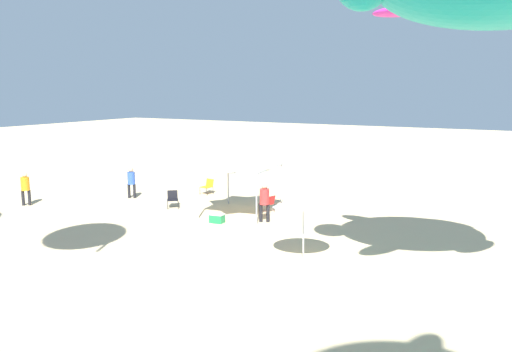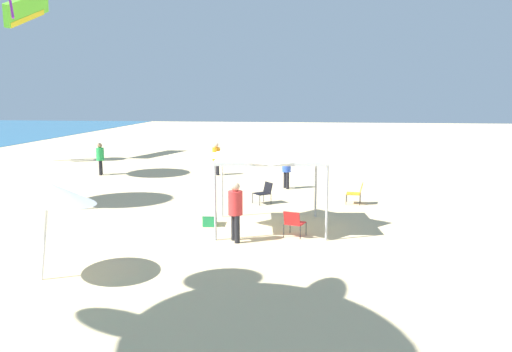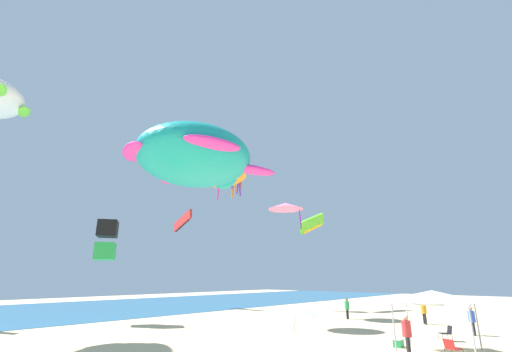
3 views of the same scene
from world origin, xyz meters
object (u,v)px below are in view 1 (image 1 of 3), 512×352
at_px(cooler_box, 217,218).
at_px(person_by_tent, 131,180).
at_px(folding_chair_left_of_tent, 208,185).
at_px(canopy_tent, 241,161).
at_px(person_near_umbrella, 264,199).
at_px(person_beachcomber, 25,186).
at_px(folding_chair_near_cooler, 268,203).
at_px(beach_umbrella, 303,201).
at_px(folding_chair_facing_ocean, 173,198).

distance_m(cooler_box, person_by_tent, 7.17).
relative_size(folding_chair_left_of_tent, cooler_box, 1.26).
relative_size(canopy_tent, person_near_umbrella, 2.07).
height_order(canopy_tent, folding_chair_left_of_tent, canopy_tent).
bearing_deg(person_beachcomber, folding_chair_left_of_tent, -171.73).
bearing_deg(folding_chair_left_of_tent, cooler_box, -45.44).
bearing_deg(person_near_umbrella, person_beachcomber, -12.48).
bearing_deg(person_near_umbrella, cooler_box, 6.55).
distance_m(canopy_tent, folding_chair_near_cooler, 2.40).
bearing_deg(folding_chair_near_cooler, person_by_tent, -66.87).
bearing_deg(folding_chair_left_of_tent, beach_umbrella, -33.05).
relative_size(person_beachcomber, person_near_umbrella, 0.97).
relative_size(beach_umbrella, person_by_tent, 1.47).
bearing_deg(person_beachcomber, folding_chair_facing_ocean, 167.27).
bearing_deg(person_near_umbrella, folding_chair_facing_ocean, -29.29).
relative_size(folding_chair_left_of_tent, person_by_tent, 0.49).
bearing_deg(beach_umbrella, person_beachcomber, -2.94).
distance_m(canopy_tent, person_beachcomber, 11.12).
bearing_deg(folding_chair_near_cooler, cooler_box, -3.47).
bearing_deg(cooler_box, folding_chair_facing_ocean, -21.90).
distance_m(canopy_tent, folding_chair_left_of_tent, 5.35).
height_order(beach_umbrella, person_near_umbrella, beach_umbrella).
xyz_separation_m(canopy_tent, person_by_tent, (6.90, -0.12, -1.52)).
bearing_deg(folding_chair_facing_ocean, person_by_tent, 129.41).
relative_size(folding_chair_facing_ocean, folding_chair_left_of_tent, 1.00).
bearing_deg(person_near_umbrella, person_by_tent, -32.49).
height_order(cooler_box, person_near_umbrella, person_near_umbrella).
distance_m(canopy_tent, folding_chair_facing_ocean, 4.18).
xyz_separation_m(folding_chair_near_cooler, person_near_umbrella, (-0.66, 1.65, 0.55)).
distance_m(canopy_tent, person_near_umbrella, 2.38).
xyz_separation_m(folding_chair_facing_ocean, person_by_tent, (3.28, -0.66, 0.50)).
relative_size(folding_chair_near_cooler, person_near_umbrella, 0.47).
bearing_deg(person_near_umbrella, canopy_tent, -52.71).
bearing_deg(person_by_tent, cooler_box, 138.36).
relative_size(cooler_box, person_near_umbrella, 0.37).
height_order(folding_chair_left_of_tent, cooler_box, folding_chair_left_of_tent).
bearing_deg(folding_chair_facing_ocean, beach_umbrella, -63.80).
bearing_deg(person_by_tent, canopy_tent, 154.40).
xyz_separation_m(cooler_box, person_near_umbrella, (-1.76, -1.13, 0.82)).
bearing_deg(folding_chair_near_cooler, folding_chair_facing_ocean, -55.57).
bearing_deg(person_by_tent, folding_chair_facing_ocean, 143.93).
bearing_deg(person_by_tent, folding_chair_left_of_tent, -160.32).
relative_size(beach_umbrella, cooler_box, 3.74).
relative_size(cooler_box, person_beachcomber, 0.38).
bearing_deg(canopy_tent, person_near_umbrella, 153.42).
relative_size(canopy_tent, person_beachcomber, 2.13).
xyz_separation_m(canopy_tent, beach_umbrella, (-5.12, 4.56, -0.45)).
height_order(cooler_box, person_beachcomber, person_beachcomber).
xyz_separation_m(beach_umbrella, cooler_box, (5.20, -2.59, -1.84)).
height_order(beach_umbrella, folding_chair_left_of_tent, beach_umbrella).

